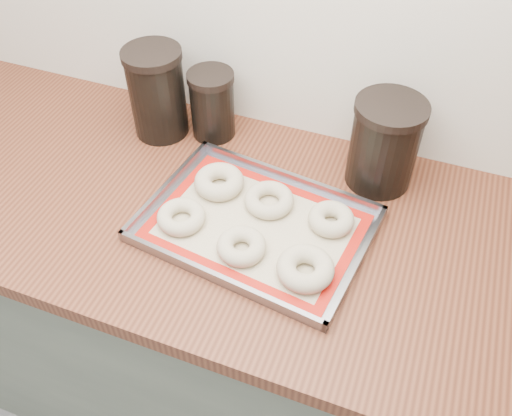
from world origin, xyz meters
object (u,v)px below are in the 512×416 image
at_px(bagel_front_mid, 241,246).
at_px(bagel_front_right, 305,269).
at_px(canister_mid, 212,104).
at_px(bagel_back_right, 331,219).
at_px(baking_tray, 256,226).
at_px(canister_left, 157,93).
at_px(bagel_back_left, 219,182).
at_px(bagel_front_left, 181,217).
at_px(bagel_back_mid, 269,200).
at_px(canister_right, 384,144).

xyz_separation_m(bagel_front_mid, bagel_front_right, (0.14, -0.01, 0.00)).
bearing_deg(canister_mid, bagel_back_right, -29.66).
bearing_deg(bagel_back_right, bagel_front_right, -94.82).
height_order(baking_tray, canister_left, canister_left).
bearing_deg(bagel_back_left, bagel_front_right, -33.19).
bearing_deg(bagel_front_left, baking_tray, 16.31).
distance_m(bagel_front_left, bagel_back_mid, 0.19).
bearing_deg(baking_tray, bagel_front_mid, -92.16).
xyz_separation_m(bagel_front_mid, bagel_back_mid, (0.01, 0.14, -0.00)).
xyz_separation_m(canister_mid, canister_right, (0.42, -0.02, 0.02)).
height_order(bagel_front_mid, bagel_back_right, bagel_back_right).
bearing_deg(bagel_front_right, bagel_back_right, 85.18).
xyz_separation_m(canister_left, canister_mid, (0.13, 0.04, -0.03)).
height_order(bagel_back_left, canister_mid, canister_mid).
bearing_deg(bagel_back_right, bagel_front_mid, -137.84).
relative_size(baking_tray, bagel_back_left, 4.51).
xyz_separation_m(bagel_front_left, canister_left, (-0.19, 0.27, 0.09)).
relative_size(bagel_front_right, canister_left, 0.50).
relative_size(bagel_back_right, canister_left, 0.43).
distance_m(bagel_front_mid, bagel_back_mid, 0.14).
bearing_deg(bagel_front_mid, bagel_back_left, 126.73).
bearing_deg(canister_right, canister_left, -178.81).
relative_size(bagel_back_mid, bagel_back_right, 1.11).
bearing_deg(canister_right, bagel_back_left, -153.91).
distance_m(bagel_back_left, canister_right, 0.37).
height_order(bagel_front_right, canister_left, canister_left).
bearing_deg(canister_mid, bagel_back_left, -62.82).
xyz_separation_m(bagel_back_right, canister_right, (0.06, 0.18, 0.08)).
height_order(canister_mid, canister_right, canister_right).
bearing_deg(bagel_back_left, bagel_front_left, -104.98).
relative_size(bagel_front_left, bagel_back_mid, 0.95).
xyz_separation_m(bagel_front_left, bagel_front_mid, (0.15, -0.03, 0.00)).
distance_m(bagel_front_left, canister_left, 0.34).
xyz_separation_m(bagel_back_left, canister_mid, (-0.09, 0.18, 0.06)).
bearing_deg(baking_tray, bagel_front_right, -32.40).
bearing_deg(canister_right, canister_mid, 176.68).
relative_size(bagel_front_left, bagel_front_right, 0.91).
xyz_separation_m(bagel_front_right, canister_right, (0.07, 0.32, 0.08)).
distance_m(canister_left, canister_mid, 0.13).
xyz_separation_m(baking_tray, bagel_back_mid, (0.00, 0.07, 0.01)).
bearing_deg(canister_left, bagel_front_mid, -41.99).
bearing_deg(bagel_front_mid, bagel_front_left, 168.44).
distance_m(bagel_front_left, bagel_back_right, 0.31).
relative_size(bagel_back_right, canister_mid, 0.57).
bearing_deg(canister_left, baking_tray, -33.90).
bearing_deg(bagel_front_mid, baking_tray, 87.84).
bearing_deg(bagel_back_right, canister_mid, 150.34).
bearing_deg(bagel_front_right, baking_tray, 147.60).
distance_m(bagel_front_mid, canister_right, 0.39).
xyz_separation_m(canister_left, canister_right, (0.54, 0.01, -0.01)).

